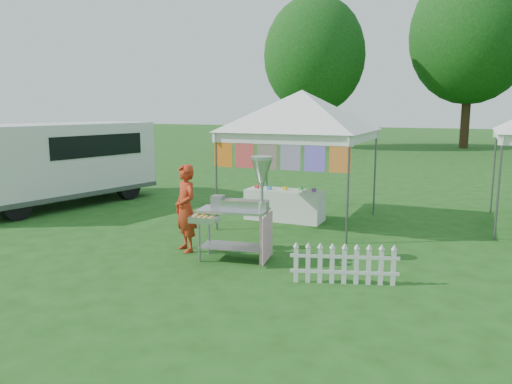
% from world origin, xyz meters
% --- Properties ---
extents(ground, '(120.00, 120.00, 0.00)m').
position_xyz_m(ground, '(0.00, 0.00, 0.00)').
color(ground, '#1C4814').
rests_on(ground, ground).
extents(canopy_main, '(4.24, 4.24, 3.45)m').
position_xyz_m(canopy_main, '(0.00, 3.49, 2.99)').
color(canopy_main, '#59595E').
rests_on(canopy_main, ground).
extents(tree_left, '(6.40, 6.40, 9.53)m').
position_xyz_m(tree_left, '(-6.00, 24.00, 5.83)').
color(tree_left, '#321B12').
rests_on(tree_left, ground).
extents(tree_mid, '(7.60, 7.60, 11.52)m').
position_xyz_m(tree_mid, '(3.00, 28.00, 7.14)').
color(tree_mid, '#321B12').
rests_on(tree_mid, ground).
extents(donut_cart, '(1.32, 1.07, 1.81)m').
position_xyz_m(donut_cart, '(0.06, 0.28, 1.07)').
color(donut_cart, gray).
rests_on(donut_cart, ground).
extents(vendor, '(0.70, 0.65, 1.60)m').
position_xyz_m(vendor, '(-1.18, 0.42, 0.80)').
color(vendor, '#B53016').
rests_on(vendor, ground).
extents(cargo_van, '(3.15, 5.58, 2.19)m').
position_xyz_m(cargo_van, '(-6.67, 2.96, 1.18)').
color(cargo_van, silver).
rests_on(cargo_van, ground).
extents(picket_fence, '(1.55, 0.51, 0.56)m').
position_xyz_m(picket_fence, '(1.91, -0.15, 0.29)').
color(picket_fence, silver).
rests_on(picket_fence, ground).
extents(display_table, '(1.80, 0.70, 0.71)m').
position_xyz_m(display_table, '(-0.40, 3.55, 0.36)').
color(display_table, white).
rests_on(display_table, ground).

